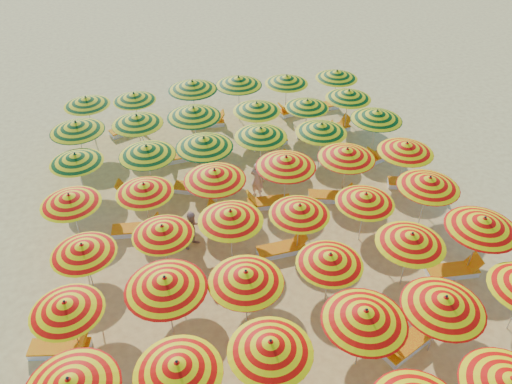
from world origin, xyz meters
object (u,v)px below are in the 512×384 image
umbrella_8 (270,346)px  umbrella_31 (147,150)px  umbrella_23 (429,182)px  umbrella_43 (134,97)px  umbrella_38 (194,112)px  lounger_24 (294,110)px  umbrella_16 (411,239)px  umbrella_39 (257,107)px  umbrella_41 (349,94)px  umbrella_47 (337,74)px  umbrella_22 (365,198)px  lounger_10 (230,214)px  beachgoer_b (193,229)px  lounger_11 (268,202)px  lounger_9 (137,229)px  lounger_14 (138,193)px  lounger_7 (453,271)px  lounger_8 (283,249)px  umbrella_30 (76,158)px  umbrella_40 (307,104)px  umbrella_42 (86,101)px  umbrella_17 (483,223)px  umbrella_44 (192,85)px  umbrella_36 (76,126)px  lounger_19 (268,142)px  umbrella_18 (83,249)px  umbrella_35 (377,115)px  umbrella_13 (165,283)px  lounger_18 (184,156)px  umbrella_37 (137,120)px  umbrella_46 (287,79)px  umbrella_20 (230,216)px  lounger_21 (333,128)px  lounger_6 (62,348)px  umbrella_7 (177,367)px  umbrella_24 (70,199)px  umbrella_34 (322,128)px  lounger_20 (316,133)px  lounger_12 (331,196)px  umbrella_25 (144,188)px  lounger_22 (129,129)px  umbrella_29 (406,147)px  umbrella_14 (246,277)px  lounger_25 (323,106)px  umbrella_19 (162,230)px  beachgoer_a (257,180)px  umbrella_45 (239,81)px  lounger_15 (196,188)px  umbrella_12 (66,307)px  umbrella_21 (300,209)px

umbrella_8 → umbrella_31: bearing=103.0°
umbrella_23 → umbrella_43: (-9.62, 9.65, -0.20)m
umbrella_38 → umbrella_43: umbrella_38 is taller
umbrella_38 → lounger_24: size_ratio=1.59×
umbrella_16 → umbrella_39: (-2.43, 9.47, -0.03)m
umbrella_8 → umbrella_41: 14.18m
umbrella_47 → umbrella_22: bearing=-106.1°
umbrella_47 → lounger_10: size_ratio=1.36×
umbrella_47 → beachgoer_b: size_ratio=1.66×
umbrella_31 → lounger_11: bearing=-24.3°
lounger_9 → lounger_14: same height
lounger_7 → lounger_8: same height
umbrella_30 → umbrella_40: (10.00, 2.06, -0.05)m
umbrella_31 → umbrella_42: 5.55m
umbrella_17 → umbrella_44: size_ratio=0.88×
umbrella_42 → lounger_7: (11.68, -12.06, -1.78)m
umbrella_36 → lounger_19: umbrella_36 is taller
umbrella_18 → umbrella_35: umbrella_35 is taller
umbrella_13 → umbrella_17: size_ratio=0.99×
umbrella_41 → lounger_18: umbrella_41 is taller
umbrella_13 → lounger_19: 11.10m
umbrella_18 → umbrella_47: 15.40m
umbrella_37 → umbrella_43: size_ratio=1.10×
umbrella_40 → umbrella_46: 2.44m
umbrella_47 → umbrella_20: bearing=-128.4°
umbrella_30 → lounger_21: umbrella_30 is taller
lounger_6 → umbrella_23: bearing=23.2°
umbrella_39 → umbrella_7: bearing=-112.7°
umbrella_24 → lounger_21: bearing=23.2°
umbrella_18 → lounger_24: size_ratio=1.37×
umbrella_34 → lounger_20: umbrella_34 is taller
umbrella_24 → umbrella_31: 3.56m
lounger_12 → lounger_19: same height
umbrella_25 → lounger_7: umbrella_25 is taller
lounger_22 → lounger_19: bearing=-46.1°
umbrella_24 → umbrella_29: bearing=-0.2°
umbrella_39 → umbrella_40: (2.34, -0.06, -0.13)m
lounger_11 → umbrella_14: bearing=72.5°
lounger_9 → lounger_24: (8.41, 7.28, 0.00)m
lounger_7 → lounger_25: same height
umbrella_19 → beachgoer_a: 5.25m
umbrella_45 → umbrella_20: bearing=-104.4°
umbrella_31 → umbrella_42: umbrella_31 is taller
umbrella_31 → lounger_8: size_ratio=1.33×
umbrella_38 → umbrella_46: size_ratio=1.29×
lounger_8 → lounger_10: (-1.39, 2.33, 0.00)m
lounger_15 → lounger_21: (7.20, 3.11, 0.00)m
umbrella_12 → umbrella_36: size_ratio=0.79×
umbrella_17 → umbrella_45: umbrella_17 is taller
umbrella_21 → lounger_21: (4.30, 7.47, -1.76)m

